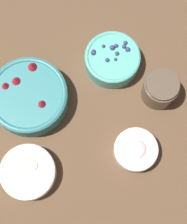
{
  "coord_description": "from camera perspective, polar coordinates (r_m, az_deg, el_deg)",
  "views": [
    {
      "loc": [
        0.06,
        0.22,
        1.04
      ],
      "look_at": [
        -0.08,
        -0.01,
        0.04
      ],
      "focal_mm": 60.0,
      "sensor_mm": 36.0,
      "label": 1
    }
  ],
  "objects": [
    {
      "name": "bowl_blueberries",
      "position": [
        1.09,
        2.89,
        8.01
      ],
      "size": [
        0.16,
        0.16,
        0.06
      ],
      "color": "#56B7A8",
      "rests_on": "ground_plane"
    },
    {
      "name": "jar_chocolate",
      "position": [
        1.07,
        10.12,
        3.39
      ],
      "size": [
        0.1,
        0.1,
        0.09
      ],
      "color": "brown",
      "rests_on": "ground_plane"
    },
    {
      "name": "ground_plane",
      "position": [
        1.06,
        -3.69,
        -3.17
      ],
      "size": [
        4.0,
        4.0,
        0.0
      ],
      "primitive_type": "plane",
      "color": "brown"
    },
    {
      "name": "bowl_strawberries",
      "position": [
        1.06,
        -9.81,
        2.38
      ],
      "size": [
        0.22,
        0.22,
        0.09
      ],
      "color": "teal",
      "rests_on": "ground_plane"
    },
    {
      "name": "bowl_cream",
      "position": [
        1.03,
        6.43,
        -5.77
      ],
      "size": [
        0.12,
        0.12,
        0.05
      ],
      "color": "white",
      "rests_on": "ground_plane"
    },
    {
      "name": "bowl_bananas",
      "position": [
        1.03,
        -9.94,
        -8.98
      ],
      "size": [
        0.15,
        0.15,
        0.05
      ],
      "color": "white",
      "rests_on": "ground_plane"
    }
  ]
}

